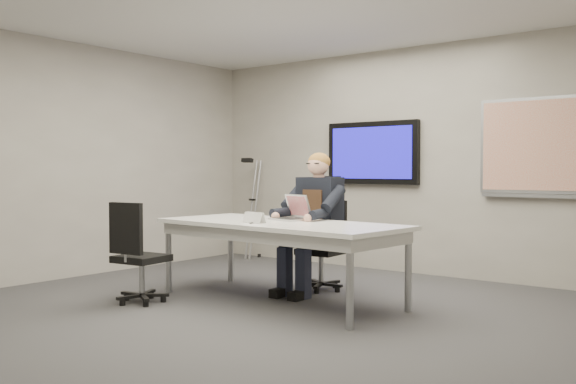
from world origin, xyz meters
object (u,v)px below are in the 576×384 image
Objects in this scene: seated_person at (309,237)px; laptop at (293,214)px; office_chair_near at (139,272)px; conference_table at (280,231)px; office_chair_far at (323,262)px.

seated_person is 3.45× the size of laptop.
seated_person is at bearing -132.01° from office_chair_near.
seated_person is at bearing 98.76° from laptop.
seated_person reaches higher than conference_table.
seated_person is (-0.02, 0.51, -0.10)m from conference_table.
conference_table is 0.31m from laptop.
conference_table is 0.86m from office_chair_far.
office_chair_near is 1.61m from laptop.
laptop is (-0.03, -0.50, 0.54)m from office_chair_far.
office_chair_far is 0.74m from laptop.
laptop is at bearing -96.69° from office_chair_far.
office_chair_far is at bearing 102.71° from laptop.
seated_person is at bearing 95.66° from conference_table.
conference_table is 1.77× the size of seated_person.
office_chair_far is 0.39m from seated_person.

